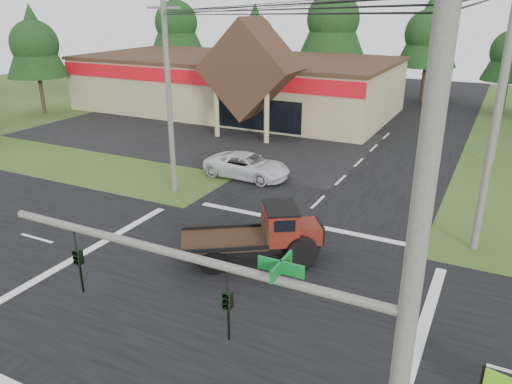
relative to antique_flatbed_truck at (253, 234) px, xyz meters
The scene contains 17 objects.
ground 2.94m from the antique_flatbed_truck, 85.45° to the right, with size 120.00×120.00×0.00m, color #2C4B1A.
road_ns 2.94m from the antique_flatbed_truck, 85.45° to the right, with size 12.00×120.00×0.02m, color black.
road_ew 2.94m from the antique_flatbed_truck, 85.45° to the right, with size 120.00×12.00×0.02m, color black.
parking_apron 21.40m from the antique_flatbed_truck, 130.18° to the left, with size 28.00×14.00×0.02m, color black.
cvs_building 31.08m from the antique_flatbed_truck, 119.94° to the left, with size 30.40×18.20×9.19m.
traffic_signal_mast 12.26m from the antique_flatbed_truck, 59.34° to the right, with size 8.12×0.24×7.00m.
utility_pole_nr 13.51m from the antique_flatbed_truck, 52.83° to the right, with size 2.00×0.30×11.00m.
utility_pole_nw 10.32m from the antique_flatbed_truck, 145.63° to the left, with size 2.00×0.30×10.50m.
utility_pole_ne 10.85m from the antique_flatbed_truck, 32.97° to the left, with size 2.00×0.30×11.50m.
utility_pole_n 21.48m from the antique_flatbed_truck, 66.98° to the left, with size 2.00×0.30×11.20m.
tree_row_a 48.24m from the antique_flatbed_truck, 128.59° to the left, with size 6.72×6.72×12.12m.
tree_row_b 44.37m from the antique_flatbed_truck, 116.71° to the left, with size 5.60×5.60×10.10m.
tree_row_c 40.26m from the antique_flatbed_truck, 104.33° to the left, with size 7.28×7.28×13.13m.
tree_row_d 39.81m from the antique_flatbed_truck, 89.69° to the left, with size 6.16×6.16×11.11m.
tree_side_w 36.62m from the antique_flatbed_truck, 151.41° to the left, with size 5.60×5.60×10.10m.
antique_flatbed_truck is the anchor object (origin of this frame).
white_pickup 10.64m from the antique_flatbed_truck, 118.96° to the left, with size 2.47×5.35×1.49m, color silver.
Camera 1 is at (8.27, -13.88, 10.18)m, focal length 35.00 mm.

